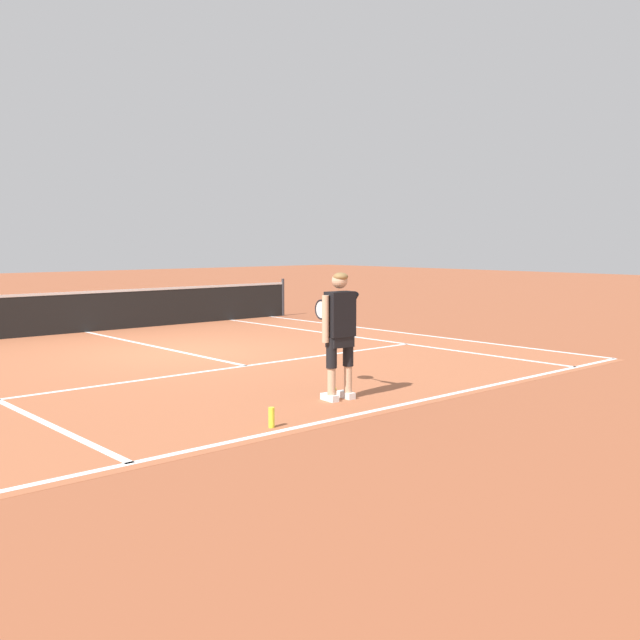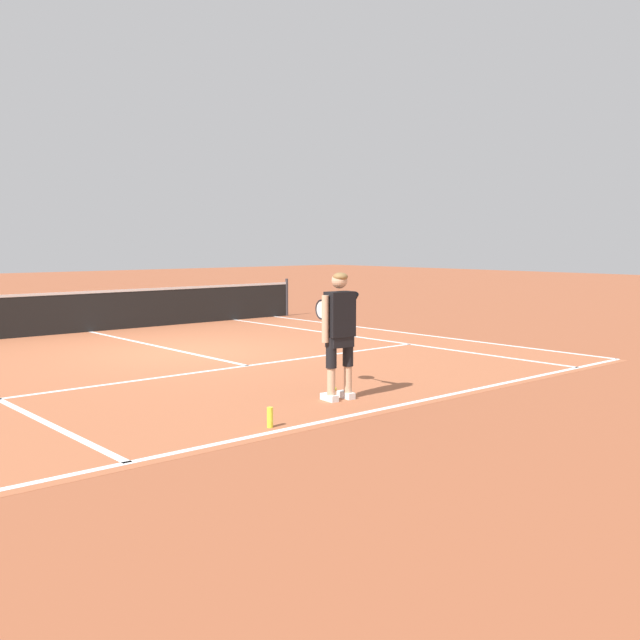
{
  "view_description": "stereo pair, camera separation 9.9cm",
  "coord_description": "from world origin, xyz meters",
  "views": [
    {
      "loc": [
        -7.3,
        -12.27,
        2.11
      ],
      "look_at": [
        -0.67,
        -4.79,
        1.05
      ],
      "focal_mm": 41.31,
      "sensor_mm": 36.0,
      "label": 1
    },
    {
      "loc": [
        -7.23,
        -12.34,
        2.11
      ],
      "look_at": [
        -0.67,
        -4.79,
        1.05
      ],
      "focal_mm": 41.31,
      "sensor_mm": 36.0,
      "label": 2
    }
  ],
  "objects": [
    {
      "name": "line_singles_right",
      "position": [
        4.12,
        -0.84,
        0.0
      ],
      "size": [
        0.1,
        10.22,
        0.01
      ],
      "primitive_type": "cube",
      "color": "white",
      "rests_on": "ground"
    },
    {
      "name": "line_baseline",
      "position": [
        0.0,
        -5.95,
        0.0
      ],
      "size": [
        10.98,
        0.1,
        0.01
      ],
      "primitive_type": "cube",
      "color": "white",
      "rests_on": "ground"
    },
    {
      "name": "water_bottle",
      "position": [
        -2.26,
        -5.75,
        0.12
      ],
      "size": [
        0.07,
        0.07,
        0.24
      ],
      "primitive_type": "cylinder",
      "color": "yellow",
      "rests_on": "ground"
    },
    {
      "name": "line_service",
      "position": [
        0.0,
        -2.13,
        0.0
      ],
      "size": [
        8.23,
        0.1,
        0.01
      ],
      "primitive_type": "cube",
      "color": "white",
      "rests_on": "ground"
    },
    {
      "name": "ground_plane",
      "position": [
        0.0,
        0.0,
        0.0
      ],
      "size": [
        80.0,
        80.0,
        0.0
      ],
      "primitive_type": "plane",
      "color": "#9E5133"
    },
    {
      "name": "tennis_net",
      "position": [
        0.0,
        4.27,
        0.5
      ],
      "size": [
        11.96,
        0.08,
        1.07
      ],
      "color": "#333338",
      "rests_on": "ground"
    },
    {
      "name": "line_doubles_right",
      "position": [
        5.49,
        -0.84,
        0.0
      ],
      "size": [
        0.1,
        10.22,
        0.01
      ],
      "primitive_type": "cube",
      "color": "white",
      "rests_on": "ground"
    },
    {
      "name": "line_centre_service",
      "position": [
        0.0,
        1.07,
        0.0
      ],
      "size": [
        0.1,
        6.4,
        0.01
      ],
      "primitive_type": "cube",
      "color": "white",
      "rests_on": "ground"
    },
    {
      "name": "tennis_player",
      "position": [
        -0.66,
        -5.16,
        0.99
      ],
      "size": [
        0.71,
        1.1,
        1.71
      ],
      "color": "white",
      "rests_on": "ground"
    },
    {
      "name": "court_inner_surface",
      "position": [
        0.0,
        -0.84,
        0.0
      ],
      "size": [
        10.98,
        10.62,
        0.0
      ],
      "primitive_type": "cube",
      "color": "#B2603D",
      "rests_on": "ground"
    },
    {
      "name": "tennis_ball_near_feet",
      "position": [
        -0.32,
        -4.7,
        0.03
      ],
      "size": [
        0.07,
        0.07,
        0.07
      ],
      "primitive_type": "sphere",
      "color": "#CCE02D",
      "rests_on": "ground"
    }
  ]
}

